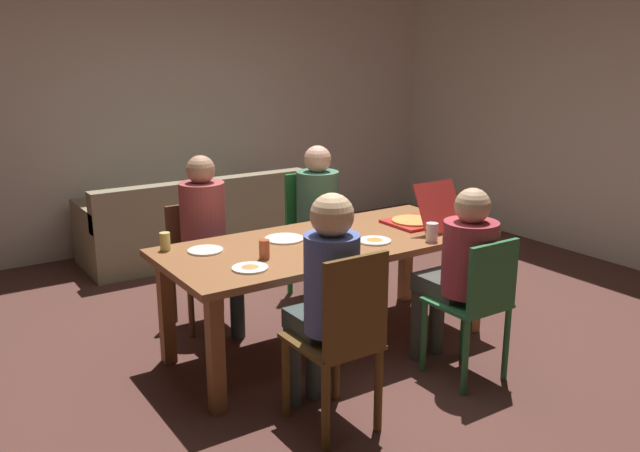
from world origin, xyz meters
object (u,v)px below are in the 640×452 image
(person_1, at_px, (461,265))
(person_2, at_px, (207,230))
(drinking_glass_1, at_px, (432,232))
(drinking_glass_3, at_px, (165,241))
(plate_3, at_px, (375,240))
(dining_table, at_px, (328,252))
(drinking_glass_2, at_px, (264,249))
(plate_1, at_px, (205,250))
(plate_2, at_px, (284,239))
(person_3, at_px, (326,289))
(pizza_box_0, at_px, (419,219))
(couch, at_px, (195,227))
(drinking_glass_0, at_px, (330,247))
(plate_0, at_px, (250,267))
(person_0, at_px, (322,210))
(chair_2, at_px, (201,257))
(chair_3, at_px, (342,339))
(chair_1, at_px, (477,302))
(chair_0, at_px, (312,231))

(person_1, xyz_separation_m, person_2, (-0.98, 1.46, 0.03))
(drinking_glass_1, distance_m, drinking_glass_3, 1.68)
(plate_3, xyz_separation_m, drinking_glass_3, (-1.19, 0.56, 0.05))
(dining_table, relative_size, drinking_glass_2, 18.86)
(plate_1, xyz_separation_m, plate_2, (0.53, -0.05, 0.00))
(plate_1, bearing_deg, drinking_glass_2, -54.97)
(person_3, bearing_deg, drinking_glass_3, 111.49)
(dining_table, height_order, plate_1, plate_1)
(person_3, relative_size, pizza_box_0, 2.54)
(drinking_glass_1, bearing_deg, pizza_box_0, 61.06)
(drinking_glass_2, distance_m, couch, 2.61)
(couch, bearing_deg, drinking_glass_0, -95.90)
(plate_0, height_order, drinking_glass_0, drinking_glass_0)
(person_0, bearing_deg, drinking_glass_2, -138.27)
(person_1, xyz_separation_m, person_3, (-0.98, -0.01, 0.05))
(person_1, relative_size, plate_2, 4.57)
(plate_0, height_order, drinking_glass_2, drinking_glass_2)
(chair_2, height_order, pizza_box_0, pizza_box_0)
(person_1, bearing_deg, chair_3, -170.70)
(plate_2, bearing_deg, dining_table, -35.12)
(chair_1, distance_m, plate_1, 1.66)
(chair_0, relative_size, plate_1, 4.54)
(plate_3, bearing_deg, person_3, -143.60)
(plate_1, bearing_deg, chair_0, 29.62)
(drinking_glass_0, relative_size, drinking_glass_2, 1.23)
(drinking_glass_1, height_order, drinking_glass_2, drinking_glass_1)
(chair_2, xyz_separation_m, plate_2, (0.29, -0.70, 0.26))
(chair_2, xyz_separation_m, pizza_box_0, (1.25, -0.93, 0.30))
(person_0, xyz_separation_m, person_3, (-0.98, -1.52, 0.02))
(chair_3, bearing_deg, person_3, 90.00)
(dining_table, relative_size, person_0, 1.79)
(dining_table, bearing_deg, drinking_glass_2, -167.63)
(person_0, relative_size, couch, 0.59)
(drinking_glass_0, relative_size, couch, 0.07)
(plate_3, bearing_deg, dining_table, 139.24)
(person_1, relative_size, couch, 0.56)
(pizza_box_0, bearing_deg, person_1, -111.42)
(dining_table, relative_size, chair_1, 2.45)
(person_3, height_order, drinking_glass_2, person_3)
(plate_1, bearing_deg, chair_3, -77.62)
(person_0, bearing_deg, chair_3, -120.56)
(person_2, xyz_separation_m, plate_2, (0.29, -0.57, 0.03))
(person_2, height_order, drinking_glass_2, person_2)
(plate_0, bearing_deg, drinking_glass_3, 113.80)
(person_1, xyz_separation_m, drinking_glass_3, (-1.42, 1.10, 0.10))
(drinking_glass_0, height_order, couch, drinking_glass_0)
(dining_table, xyz_separation_m, person_0, (0.46, 0.77, 0.06))
(chair_3, xyz_separation_m, plate_3, (0.75, 0.70, 0.23))
(person_2, bearing_deg, drinking_glass_3, -140.42)
(person_1, height_order, pizza_box_0, person_1)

